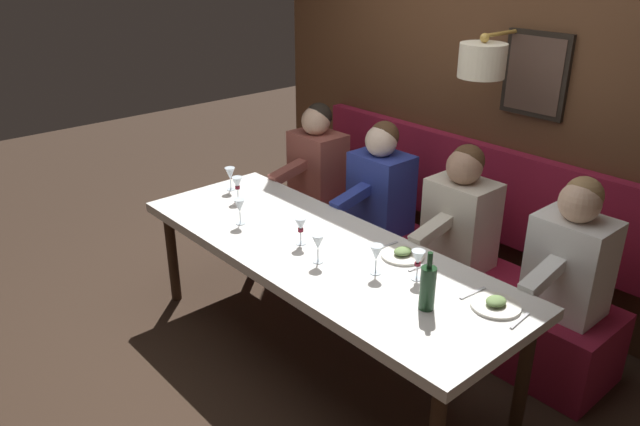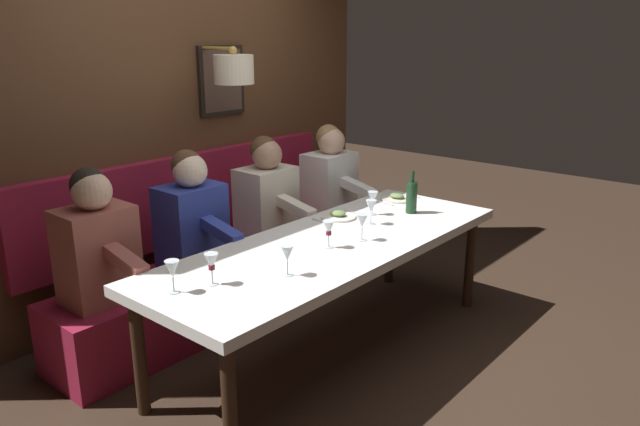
% 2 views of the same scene
% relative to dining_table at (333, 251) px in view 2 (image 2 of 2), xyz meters
% --- Properties ---
extents(ground_plane, '(12.00, 12.00, 0.00)m').
position_rel_dining_table_xyz_m(ground_plane, '(0.00, 0.00, -0.68)').
color(ground_plane, '#332319').
extents(dining_table, '(0.90, 2.51, 0.74)m').
position_rel_dining_table_xyz_m(dining_table, '(0.00, 0.00, 0.00)').
color(dining_table, silver).
rests_on(dining_table, ground_plane).
extents(banquette_bench, '(0.52, 2.71, 0.45)m').
position_rel_dining_table_xyz_m(banquette_bench, '(0.89, 0.00, -0.45)').
color(banquette_bench, maroon).
rests_on(banquette_bench, ground_plane).
extents(back_wall_panel, '(0.59, 3.91, 2.90)m').
position_rel_dining_table_xyz_m(back_wall_panel, '(1.46, -0.01, 0.69)').
color(back_wall_panel, '#51331E').
rests_on(back_wall_panel, ground_plane).
extents(diner_nearest, '(0.60, 0.40, 0.79)m').
position_rel_dining_table_xyz_m(diner_nearest, '(0.88, -1.05, 0.14)').
color(diner_nearest, white).
rests_on(diner_nearest, banquette_bench).
extents(diner_near, '(0.60, 0.40, 0.79)m').
position_rel_dining_table_xyz_m(diner_near, '(0.88, -0.32, 0.14)').
color(diner_near, beige).
rests_on(diner_near, banquette_bench).
extents(diner_middle, '(0.60, 0.40, 0.79)m').
position_rel_dining_table_xyz_m(diner_middle, '(0.88, 0.36, 0.14)').
color(diner_middle, '#283893').
rests_on(diner_middle, banquette_bench).
extents(diner_far, '(0.60, 0.40, 0.79)m').
position_rel_dining_table_xyz_m(diner_far, '(0.88, 1.04, 0.14)').
color(diner_far, '#934C42').
rests_on(diner_far, banquette_bench).
extents(place_setting_0, '(0.24, 0.32, 0.05)m').
position_rel_dining_table_xyz_m(place_setting_0, '(0.27, -0.39, 0.08)').
color(place_setting_0, silver).
rests_on(place_setting_0, dining_table).
extents(place_setting_1, '(0.24, 0.32, 0.05)m').
position_rel_dining_table_xyz_m(place_setting_1, '(0.21, -1.03, 0.08)').
color(place_setting_1, silver).
rests_on(place_setting_1, dining_table).
extents(wine_glass_0, '(0.07, 0.07, 0.16)m').
position_rel_dining_table_xyz_m(wine_glass_0, '(-0.13, -0.12, 0.18)').
color(wine_glass_0, silver).
rests_on(wine_glass_0, dining_table).
extents(wine_glass_1, '(0.07, 0.07, 0.16)m').
position_rel_dining_table_xyz_m(wine_glass_1, '(-0.16, 0.57, 0.18)').
color(wine_glass_1, silver).
rests_on(wine_glass_1, dining_table).
extents(wine_glass_2, '(0.07, 0.07, 0.16)m').
position_rel_dining_table_xyz_m(wine_glass_2, '(-0.06, 0.11, 0.18)').
color(wine_glass_2, silver).
rests_on(wine_glass_2, dining_table).
extents(wine_glass_3, '(0.07, 0.07, 0.16)m').
position_rel_dining_table_xyz_m(wine_glass_3, '(0.14, -0.60, 0.18)').
color(wine_glass_3, silver).
rests_on(wine_glass_3, dining_table).
extents(wine_glass_4, '(0.07, 0.07, 0.16)m').
position_rel_dining_table_xyz_m(wine_glass_4, '(0.02, -0.42, 0.18)').
color(wine_glass_4, silver).
rests_on(wine_glass_4, dining_table).
extents(wine_glass_5, '(0.07, 0.07, 0.16)m').
position_rel_dining_table_xyz_m(wine_glass_5, '(0.11, 1.08, 0.18)').
color(wine_glass_5, silver).
rests_on(wine_glass_5, dining_table).
extents(wine_glass_6, '(0.07, 0.07, 0.16)m').
position_rel_dining_table_xyz_m(wine_glass_6, '(0.05, 0.89, 0.18)').
color(wine_glass_6, silver).
rests_on(wine_glass_6, dining_table).
extents(wine_bottle, '(0.08, 0.08, 0.30)m').
position_rel_dining_table_xyz_m(wine_bottle, '(-0.04, -0.81, 0.18)').
color(wine_bottle, '#19381E').
rests_on(wine_bottle, dining_table).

